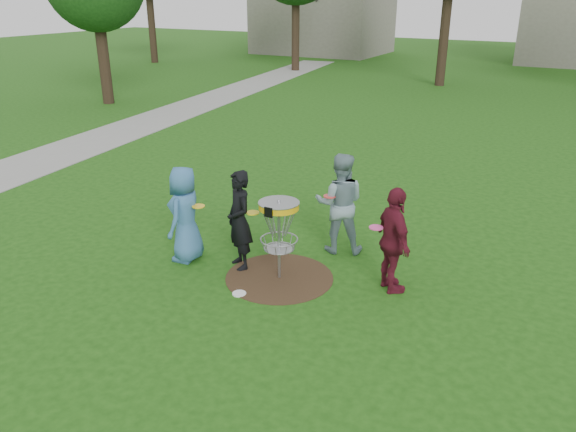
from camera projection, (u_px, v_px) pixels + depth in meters
The scene contains 10 objects.
ground at pixel (279, 277), 9.34m from camera, with size 100.00×100.00×0.00m, color #19470F.
dirt_patch at pixel (279, 277), 9.34m from camera, with size 1.80×1.80×0.01m, color #47331E.
concrete_path at pixel (149, 122), 20.31m from camera, with size 2.20×40.00×0.02m, color #9E9E99.
player_blue at pixel (185, 214), 9.69m from camera, with size 0.83×0.54×1.70m, color teal.
player_black at pixel (239, 220), 9.41m from camera, with size 0.63×0.41×1.72m, color black.
player_grey at pixel (340, 203), 9.99m from camera, with size 0.89×0.70×1.84m, color gray.
player_maroon at pixel (394, 241), 8.65m from camera, with size 1.01×0.42×1.72m, color maroon.
disc_on_grass at pixel (239, 294), 8.83m from camera, with size 0.22×0.22×0.02m, color white.
disc_golf_basket at pixel (279, 221), 8.96m from camera, with size 0.66×0.67×1.38m.
held_discs at pixel (288, 210), 9.27m from camera, with size 3.20×1.54×0.10m.
Camera 1 is at (4.12, -7.18, 4.45)m, focal length 35.00 mm.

